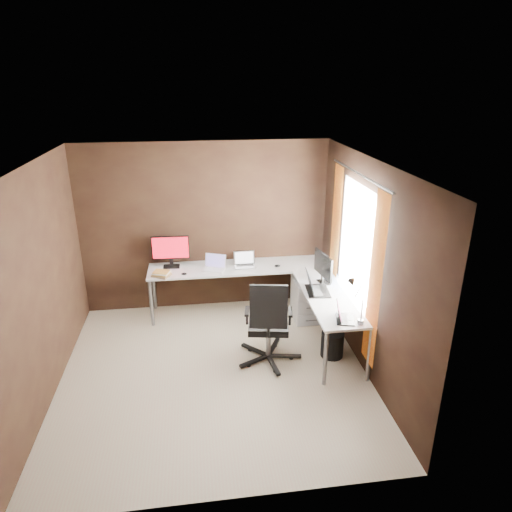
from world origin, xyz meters
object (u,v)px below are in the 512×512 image
at_px(monitor_right, 323,266).
at_px(laptop_silver, 245,263).
at_px(laptop_white, 214,266).
at_px(laptop_black_small, 343,316).
at_px(wastebasket, 332,344).
at_px(office_chair, 268,338).
at_px(desk_lamp, 355,295).
at_px(monitor_left, 171,250).
at_px(laptop_black_big, 315,288).
at_px(book_stack, 161,274).
at_px(drawer_pedestal, 308,299).

bearing_deg(monitor_right, laptop_silver, 43.82).
height_order(laptop_white, laptop_silver, laptop_white).
xyz_separation_m(laptop_black_small, wastebasket, (0.03, 0.37, -0.61)).
distance_m(monitor_right, office_chair, 1.23).
bearing_deg(wastebasket, desk_lamp, -79.79).
bearing_deg(monitor_left, desk_lamp, -40.63).
relative_size(laptop_black_big, office_chair, 0.38).
distance_m(laptop_black_small, book_stack, 2.61).
relative_size(monitor_left, book_stack, 1.84).
bearing_deg(laptop_black_big, monitor_right, -29.57).
bearing_deg(office_chair, laptop_black_big, 39.27).
height_order(monitor_left, laptop_silver, monitor_left).
xyz_separation_m(drawer_pedestal, office_chair, (-0.75, -1.00, 0.03)).
bearing_deg(wastebasket, drawer_pedestal, 93.99).
height_order(laptop_silver, laptop_black_small, laptop_silver).
relative_size(book_stack, desk_lamp, 0.56).
height_order(drawer_pedestal, laptop_white, laptop_white).
distance_m(drawer_pedestal, office_chair, 1.25).
distance_m(monitor_left, monitor_right, 2.20).
height_order(drawer_pedestal, laptop_silver, laptop_silver).
bearing_deg(desk_lamp, drawer_pedestal, 71.96).
bearing_deg(laptop_silver, laptop_black_small, -62.78).
height_order(laptop_white, office_chair, office_chair).
bearing_deg(office_chair, laptop_white, 123.56).
xyz_separation_m(drawer_pedestal, laptop_white, (-1.33, 0.30, 0.48)).
bearing_deg(desk_lamp, monitor_left, 113.54).
xyz_separation_m(desk_lamp, office_chair, (-0.90, 0.44, -0.73)).
height_order(laptop_silver, laptop_black_big, laptop_black_big).
bearing_deg(laptop_white, book_stack, -146.65).
bearing_deg(monitor_left, laptop_black_big, -28.87).
bearing_deg(monitor_right, desk_lamp, 174.44).
height_order(laptop_silver, office_chair, office_chair).
bearing_deg(laptop_black_small, wastebasket, 10.30).
relative_size(drawer_pedestal, monitor_left, 1.11).
height_order(monitor_left, wastebasket, monitor_left).
height_order(monitor_right, laptop_silver, monitor_right).
distance_m(drawer_pedestal, monitor_left, 2.12).
bearing_deg(monitor_right, laptop_black_small, 168.73).
xyz_separation_m(laptop_white, office_chair, (0.58, -1.30, -0.45)).
xyz_separation_m(laptop_black_small, book_stack, (-2.12, 1.53, -0.01)).
distance_m(drawer_pedestal, laptop_white, 1.44).
distance_m(office_chair, wastebasket, 0.84).
bearing_deg(book_stack, laptop_white, 11.39).
bearing_deg(drawer_pedestal, laptop_black_small, -88.14).
relative_size(drawer_pedestal, laptop_white, 1.62).
distance_m(monitor_left, laptop_black_small, 2.73).
bearing_deg(laptop_black_small, drawer_pedestal, 16.04).
distance_m(drawer_pedestal, book_stack, 2.13).
distance_m(monitor_right, laptop_black_big, 0.35).
bearing_deg(book_stack, laptop_silver, 9.99).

